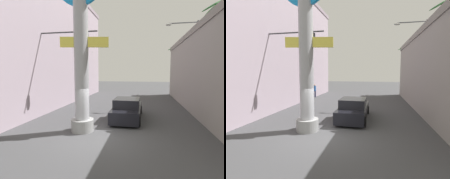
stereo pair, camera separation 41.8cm
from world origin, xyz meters
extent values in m
plane|color=#424244|center=(0.00, 10.00, 0.00)|extent=(88.35, 88.35, 0.00)
cube|color=#9E8C99|center=(-10.09, 10.17, 6.13)|extent=(8.81, 21.43, 12.27)
cylinder|color=#9E9EA3|center=(-1.31, 0.98, 4.09)|extent=(0.81, 0.81, 8.18)
cylinder|color=gray|center=(-1.31, 0.98, 0.35)|extent=(1.30, 1.30, 0.70)
cube|color=#F2E04C|center=(-1.11, 0.98, 5.07)|extent=(2.66, 0.68, 0.56)
cylinder|color=#59595E|center=(6.74, 8.50, 3.97)|extent=(0.16, 0.16, 7.94)
cylinder|color=#59595E|center=(5.50, 8.50, 7.79)|extent=(2.49, 0.10, 0.10)
ellipsoid|color=beige|center=(4.25, 8.50, 7.69)|extent=(0.56, 0.28, 0.20)
cylinder|color=#333333|center=(-6.74, 4.09, 3.24)|extent=(0.14, 0.14, 6.48)
cylinder|color=#333333|center=(-3.98, 4.09, 6.38)|extent=(5.52, 0.10, 0.10)
cube|color=black|center=(-2.04, 4.09, 5.93)|extent=(0.24, 0.24, 0.70)
sphere|color=red|center=(-2.04, 3.96, 6.15)|extent=(0.14, 0.14, 0.14)
sphere|color=yellow|center=(-2.04, 3.96, 5.93)|extent=(0.14, 0.14, 0.14)
sphere|color=green|center=(-2.04, 3.96, 5.71)|extent=(0.14, 0.14, 0.14)
cylinder|color=black|center=(0.11, 5.88, 0.32)|extent=(0.22, 0.64, 0.64)
cylinder|color=black|center=(1.91, 5.87, 0.32)|extent=(0.22, 0.64, 0.64)
cylinder|color=black|center=(0.09, 2.46, 0.32)|extent=(0.22, 0.64, 0.64)
cylinder|color=black|center=(1.89, 2.45, 0.32)|extent=(0.22, 0.64, 0.64)
cube|color=black|center=(1.00, 4.16, 0.56)|extent=(1.92, 4.90, 0.80)
cube|color=black|center=(1.00, 3.80, 1.26)|extent=(1.75, 2.07, 0.60)
cylinder|color=brown|center=(7.05, 4.34, 3.95)|extent=(0.36, 0.44, 7.91)
ellipsoid|color=#2E722D|center=(6.68, 4.97, 7.68)|extent=(1.08, 1.32, 0.82)
ellipsoid|color=#285E2D|center=(6.38, 4.24, 7.67)|extent=(1.39, 0.58, 0.85)
ellipsoid|color=#2D622D|center=(6.69, 3.75, 7.72)|extent=(1.10, 1.37, 0.69)
cylinder|color=brown|center=(6.91, 19.55, 3.60)|extent=(0.56, 0.39, 7.21)
ellipsoid|color=#27702D|center=(7.52, 19.72, 7.04)|extent=(1.29, 0.43, 0.65)
ellipsoid|color=#225D2D|center=(7.29, 20.19, 6.99)|extent=(1.06, 1.15, 0.80)
ellipsoid|color=#2C5E2D|center=(6.73, 20.34, 7.03)|extent=(0.59, 1.31, 0.68)
ellipsoid|color=#2C792D|center=(6.23, 19.93, 7.05)|extent=(1.32, 0.81, 0.62)
ellipsoid|color=#2F792D|center=(6.25, 19.39, 7.03)|extent=(1.29, 0.87, 0.68)
ellipsoid|color=#1F712D|center=(6.71, 19.03, 7.01)|extent=(0.62, 1.29, 0.72)
ellipsoid|color=#29712D|center=(7.30, 19.19, 7.10)|extent=(1.16, 1.22, 0.45)
cylinder|color=brown|center=(-7.33, 17.55, 3.56)|extent=(0.94, 0.60, 7.15)
ellipsoid|color=#225D2D|center=(-6.37, 17.34, 6.84)|extent=(1.60, 0.44, 1.00)
ellipsoid|color=#2B602D|center=(-6.71, 17.99, 6.88)|extent=(1.28, 1.51, 0.90)
ellipsoid|color=#2E682D|center=(-7.59, 18.10, 6.85)|extent=(0.95, 1.61, 0.97)
ellipsoid|color=#24762D|center=(-8.00, 17.76, 6.87)|extent=(1.56, 1.16, 0.92)
ellipsoid|color=#29642D|center=(-8.05, 16.93, 6.86)|extent=(1.61, 0.99, 0.94)
ellipsoid|color=#326E2D|center=(-7.48, 16.44, 6.97)|extent=(0.81, 1.76, 0.61)
ellipsoid|color=#2E752D|center=(-6.67, 16.63, 6.86)|extent=(1.33, 1.44, 0.96)
cylinder|color=brown|center=(-6.95, 10.54, 3.76)|extent=(0.66, 0.73, 7.54)
ellipsoid|color=#27752D|center=(-6.15, 10.27, 7.38)|extent=(1.26, 0.59, 0.57)
ellipsoid|color=#2C722D|center=(-6.69, 11.02, 7.37)|extent=(0.50, 1.24, 0.59)
ellipsoid|color=#226B2D|center=(-7.31, 10.71, 7.42)|extent=(1.26, 0.94, 0.44)
ellipsoid|color=#2B6A2D|center=(-7.22, 9.96, 7.34)|extent=(1.09, 1.07, 0.69)
ellipsoid|color=#2D5E2D|center=(-6.61, 9.79, 7.38)|extent=(0.65, 1.26, 0.58)
cylinder|color=#1E233F|center=(-5.55, 14.04, 0.44)|extent=(0.14, 0.14, 0.88)
cylinder|color=#1E233F|center=(-5.70, 13.91, 0.44)|extent=(0.14, 0.14, 0.88)
cylinder|color=#2659A5|center=(-5.63, 13.97, 1.21)|extent=(0.48, 0.48, 0.67)
sphere|color=tan|center=(-5.63, 13.97, 1.66)|extent=(0.22, 0.22, 0.22)
camera|label=1|loc=(2.21, -8.44, 3.43)|focal=28.00mm
camera|label=2|loc=(2.62, -8.36, 3.43)|focal=28.00mm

